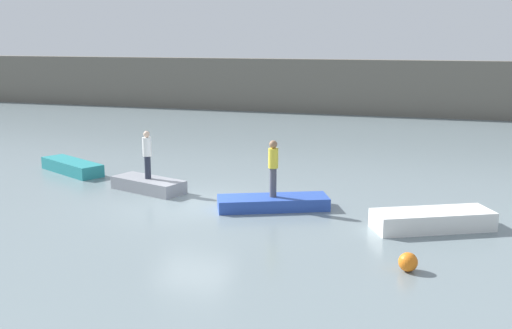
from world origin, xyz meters
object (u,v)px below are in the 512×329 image
rowboat_teal (72,167)px  rowboat_white (432,220)px  rowboat_grey (148,185)px  rowboat_blue (273,203)px  person_white_shirt (147,152)px  mooring_buoy (408,262)px  person_yellow_shirt (273,165)px

rowboat_teal → rowboat_white: 14.69m
rowboat_grey → rowboat_white: rowboat_white is taller
rowboat_blue → person_white_shirt: bearing=146.0°
rowboat_white → rowboat_teal: bearing=139.9°
rowboat_teal → mooring_buoy: rowboat_teal is taller
rowboat_blue → rowboat_grey: bearing=146.0°
rowboat_teal → rowboat_grey: 4.75m
rowboat_white → rowboat_blue: bearing=145.4°
rowboat_teal → rowboat_grey: bearing=4.8°
rowboat_teal → person_white_shirt: person_white_shirt is taller
person_yellow_shirt → rowboat_white: bearing=-7.6°
rowboat_grey → person_white_shirt: person_white_shirt is taller
rowboat_blue → rowboat_white: size_ratio=1.03×
person_yellow_shirt → mooring_buoy: size_ratio=3.99×
rowboat_grey → rowboat_teal: bearing=175.9°
person_white_shirt → mooring_buoy: size_ratio=3.75×
rowboat_grey → rowboat_blue: size_ratio=0.78×
person_yellow_shirt → rowboat_grey: bearing=169.8°
rowboat_grey → rowboat_white: 10.02m
rowboat_teal → mooring_buoy: (13.84, -6.88, -0.02)m
rowboat_blue → person_white_shirt: size_ratio=2.06×
rowboat_white → person_yellow_shirt: (-4.98, 0.67, 1.17)m
rowboat_grey → person_yellow_shirt: person_yellow_shirt is taller
rowboat_white → person_white_shirt: 10.09m
rowboat_teal → rowboat_white: bearing=13.8°
rowboat_blue → mooring_buoy: mooring_buoy is taller
person_yellow_shirt → rowboat_teal: bearing=163.9°
rowboat_teal → person_yellow_shirt: size_ratio=1.81×
rowboat_blue → mooring_buoy: (4.52, -4.20, 0.03)m
rowboat_blue → person_yellow_shirt: person_yellow_shirt is taller
rowboat_teal → rowboat_blue: (9.32, -2.68, -0.05)m
person_white_shirt → mooring_buoy: bearing=-28.3°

